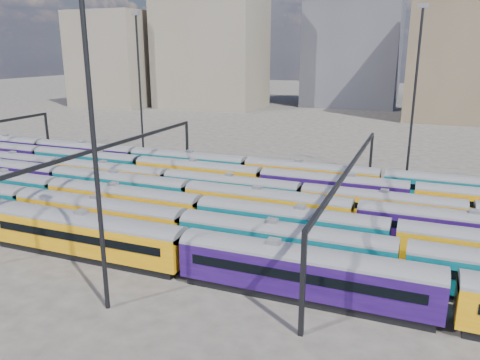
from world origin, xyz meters
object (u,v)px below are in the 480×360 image
at_px(rake_0, 185,247).
at_px(rake_2, 290,221).
at_px(rake_1, 184,225).
at_px(mast_2, 93,131).

height_order(rake_0, rake_2, rake_0).
distance_m(rake_0, rake_2, 12.06).
relative_size(rake_1, rake_2, 1.23).
bearing_deg(rake_2, rake_0, -124.00).
bearing_deg(mast_2, rake_2, 59.77).
bearing_deg(rake_0, mast_2, -114.30).
xyz_separation_m(rake_0, rake_1, (-2.74, 5.00, -0.12)).
xyz_separation_m(rake_1, rake_2, (9.49, 5.00, -0.06)).
distance_m(rake_2, mast_2, 22.72).
relative_size(rake_2, mast_2, 3.93).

